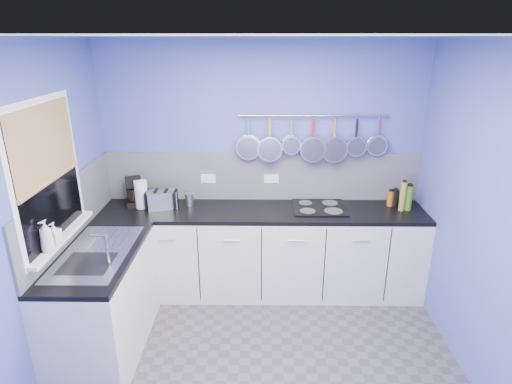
{
  "coord_description": "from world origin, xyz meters",
  "views": [
    {
      "loc": [
        -0.01,
        -2.63,
        2.49
      ],
      "look_at": [
        -0.05,
        0.75,
        1.25
      ],
      "focal_mm": 29.6,
      "sensor_mm": 36.0,
      "label": 1
    }
  ],
  "objects_px": {
    "soap_bottle_a": "(46,236)",
    "paper_towel": "(141,194)",
    "canister": "(189,199)",
    "coffee_maker": "(134,192)",
    "toaster": "(162,200)",
    "soap_bottle_b": "(54,233)",
    "hob": "(319,207)"
  },
  "relations": [
    {
      "from": "soap_bottle_b",
      "to": "paper_towel",
      "type": "bearing_deg",
      "value": 72.61
    },
    {
      "from": "soap_bottle_a",
      "to": "canister",
      "type": "relative_size",
      "value": 1.95
    },
    {
      "from": "coffee_maker",
      "to": "paper_towel",
      "type": "bearing_deg",
      "value": -53.08
    },
    {
      "from": "toaster",
      "to": "canister",
      "type": "xyz_separation_m",
      "value": [
        0.26,
        0.08,
        -0.03
      ]
    },
    {
      "from": "soap_bottle_a",
      "to": "coffee_maker",
      "type": "distance_m",
      "value": 1.3
    },
    {
      "from": "soap_bottle_b",
      "to": "coffee_maker",
      "type": "relative_size",
      "value": 0.61
    },
    {
      "from": "toaster",
      "to": "paper_towel",
      "type": "bearing_deg",
      "value": 156.67
    },
    {
      "from": "coffee_maker",
      "to": "toaster",
      "type": "xyz_separation_m",
      "value": [
        0.3,
        -0.08,
        -0.05
      ]
    },
    {
      "from": "paper_towel",
      "to": "coffee_maker",
      "type": "bearing_deg",
      "value": 145.98
    },
    {
      "from": "toaster",
      "to": "coffee_maker",
      "type": "bearing_deg",
      "value": 146.15
    },
    {
      "from": "soap_bottle_a",
      "to": "hob",
      "type": "xyz_separation_m",
      "value": [
        2.1,
        1.21,
        -0.26
      ]
    },
    {
      "from": "paper_towel",
      "to": "hob",
      "type": "height_order",
      "value": "paper_towel"
    },
    {
      "from": "canister",
      "to": "coffee_maker",
      "type": "bearing_deg",
      "value": -179.52
    },
    {
      "from": "soap_bottle_a",
      "to": "soap_bottle_b",
      "type": "distance_m",
      "value": 0.12
    },
    {
      "from": "paper_towel",
      "to": "coffee_maker",
      "type": "xyz_separation_m",
      "value": [
        -0.09,
        0.06,
        0.0
      ]
    },
    {
      "from": "toaster",
      "to": "soap_bottle_b",
      "type": "bearing_deg",
      "value": -135.72
    },
    {
      "from": "paper_towel",
      "to": "toaster",
      "type": "relative_size",
      "value": 1.0
    },
    {
      "from": "toaster",
      "to": "hob",
      "type": "height_order",
      "value": "toaster"
    },
    {
      "from": "canister",
      "to": "hob",
      "type": "distance_m",
      "value": 1.3
    },
    {
      "from": "soap_bottle_b",
      "to": "soap_bottle_a",
      "type": "bearing_deg",
      "value": -90.0
    },
    {
      "from": "toaster",
      "to": "canister",
      "type": "bearing_deg",
      "value": -0.95
    },
    {
      "from": "toaster",
      "to": "soap_bottle_a",
      "type": "bearing_deg",
      "value": -133.51
    },
    {
      "from": "soap_bottle_a",
      "to": "paper_towel",
      "type": "relative_size",
      "value": 0.86
    },
    {
      "from": "coffee_maker",
      "to": "hob",
      "type": "relative_size",
      "value": 0.55
    },
    {
      "from": "soap_bottle_a",
      "to": "paper_towel",
      "type": "bearing_deg",
      "value": 74.14
    },
    {
      "from": "toaster",
      "to": "hob",
      "type": "bearing_deg",
      "value": -18.14
    },
    {
      "from": "soap_bottle_b",
      "to": "toaster",
      "type": "relative_size",
      "value": 0.62
    },
    {
      "from": "coffee_maker",
      "to": "canister",
      "type": "bearing_deg",
      "value": -18.58
    },
    {
      "from": "soap_bottle_a",
      "to": "soap_bottle_b",
      "type": "bearing_deg",
      "value": 90.0
    },
    {
      "from": "soap_bottle_a",
      "to": "soap_bottle_b",
      "type": "height_order",
      "value": "soap_bottle_a"
    },
    {
      "from": "canister",
      "to": "soap_bottle_b",
      "type": "bearing_deg",
      "value": -124.69
    },
    {
      "from": "soap_bottle_b",
      "to": "canister",
      "type": "xyz_separation_m",
      "value": [
        0.8,
        1.16,
        -0.17
      ]
    }
  ]
}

